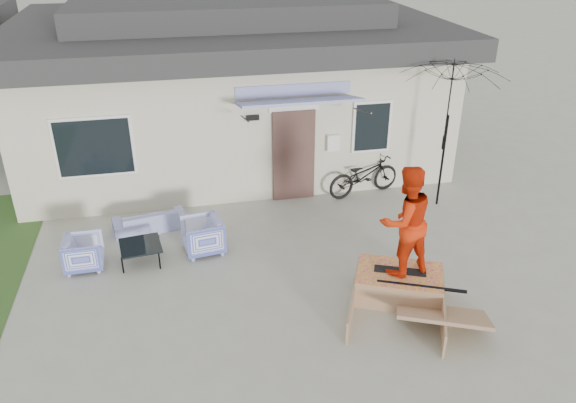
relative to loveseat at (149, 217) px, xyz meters
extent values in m
plane|color=#9A9B8A|center=(2.24, -3.67, -0.29)|extent=(90.00, 90.00, 0.00)
cube|color=beige|center=(2.24, 4.33, 1.21)|extent=(10.00, 7.00, 3.00)
cube|color=#282828|center=(2.24, 4.33, 2.96)|extent=(10.80, 7.80, 0.50)
cube|color=#282828|center=(2.24, 4.33, 3.51)|extent=(7.50, 4.50, 0.60)
cube|color=#4F332C|center=(3.24, 0.79, 0.76)|extent=(0.95, 0.08, 2.10)
cube|color=white|center=(-0.96, 0.80, 1.31)|extent=(1.60, 0.06, 1.30)
cube|color=white|center=(5.04, 0.80, 1.31)|extent=(0.90, 0.06, 1.20)
cube|color=#3B47B5|center=(3.24, 0.28, 2.16)|extent=(2.50, 1.09, 0.29)
imported|color=#3B47B5|center=(0.00, 0.00, 0.00)|extent=(1.52, 0.68, 0.57)
imported|color=#3B47B5|center=(-1.16, -1.21, 0.06)|extent=(0.64, 0.68, 0.69)
imported|color=#3B47B5|center=(1.02, -1.09, 0.09)|extent=(0.78, 0.82, 0.76)
cube|color=black|center=(-0.15, -1.23, -0.10)|extent=(0.83, 0.83, 0.36)
imported|color=black|center=(4.88, 0.67, 0.30)|extent=(1.92, 1.04, 1.16)
cylinder|color=black|center=(6.36, -0.18, 0.76)|extent=(0.05, 0.05, 2.10)
imported|color=black|center=(6.36, -0.18, 1.46)|extent=(2.36, 2.21, 0.90)
cube|color=black|center=(4.18, -3.23, 0.22)|extent=(0.88, 0.54, 0.05)
imported|color=red|center=(4.18, -3.23, 1.20)|extent=(1.06, 0.89, 1.91)
camera|label=1|loc=(0.67, -10.58, 5.55)|focal=35.06mm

